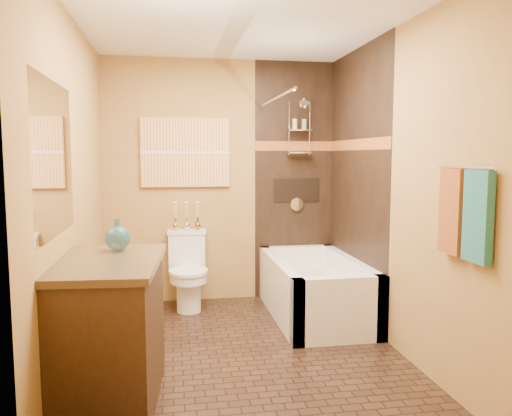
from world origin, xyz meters
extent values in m
plane|color=black|center=(0.00, 0.00, 0.00)|extent=(3.00, 3.00, 0.00)
cube|color=#A98A41|center=(-1.20, 0.00, 1.25)|extent=(0.02, 3.00, 2.50)
cube|color=#A98A41|center=(1.20, 0.00, 1.25)|extent=(0.02, 3.00, 2.50)
cube|color=#A98A41|center=(0.00, 1.50, 1.25)|extent=(2.40, 0.02, 2.50)
cube|color=#A98A41|center=(0.00, -1.50, 1.25)|extent=(2.40, 0.02, 2.50)
plane|color=silver|center=(0.00, 0.00, 2.50)|extent=(3.00, 3.00, 0.00)
cube|color=black|center=(0.78, 1.49, 1.25)|extent=(0.85, 0.01, 2.50)
cube|color=black|center=(1.19, 0.75, 1.25)|extent=(0.01, 1.50, 2.50)
cube|color=brown|center=(0.78, 1.48, 1.62)|extent=(0.85, 0.01, 0.10)
cube|color=brown|center=(1.18, 0.75, 1.62)|extent=(0.01, 1.50, 0.10)
cube|color=black|center=(0.80, 1.48, 1.15)|extent=(0.50, 0.01, 0.25)
cylinder|color=silver|center=(0.80, 1.35, 2.08)|extent=(0.02, 0.26, 0.02)
cylinder|color=silver|center=(0.80, 1.20, 2.03)|extent=(0.11, 0.11, 0.09)
cylinder|color=silver|center=(0.80, 1.47, 1.00)|extent=(0.14, 0.02, 0.14)
cylinder|color=silver|center=(0.40, 0.75, 2.02)|extent=(0.03, 1.55, 0.03)
cylinder|color=silver|center=(1.15, -1.05, 1.45)|extent=(0.02, 0.55, 0.02)
cube|color=#216E6C|center=(1.16, -1.18, 1.18)|extent=(0.05, 0.22, 0.52)
cube|color=brown|center=(1.16, -0.92, 1.18)|extent=(0.05, 0.22, 0.52)
cube|color=orange|center=(-0.37, 1.48, 1.55)|extent=(0.90, 0.04, 0.70)
cube|color=white|center=(-1.19, -0.64, 1.50)|extent=(0.01, 1.00, 0.90)
cube|color=white|center=(0.80, 0.05, 0.28)|extent=(0.80, 0.10, 0.55)
cube|color=white|center=(0.80, 1.45, 0.28)|extent=(0.80, 0.10, 0.55)
cube|color=white|center=(0.45, 0.75, 0.28)|extent=(0.10, 1.50, 0.55)
cube|color=white|center=(1.15, 0.75, 0.28)|extent=(0.10, 1.50, 0.55)
cube|color=white|center=(0.80, 0.75, 0.17)|extent=(0.64, 1.34, 0.35)
cube|color=white|center=(-0.37, 1.39, 0.54)|extent=(0.38, 0.19, 0.37)
cube|color=white|center=(-0.37, 1.39, 0.74)|extent=(0.40, 0.21, 0.04)
cylinder|color=white|center=(-0.37, 1.10, 0.18)|extent=(0.23, 0.23, 0.37)
cylinder|color=white|center=(-0.37, 1.10, 0.35)|extent=(0.36, 0.36, 0.10)
cylinder|color=white|center=(-0.37, 1.10, 0.40)|extent=(0.38, 0.38, 0.03)
cube|color=black|center=(-0.92, -0.64, 0.43)|extent=(0.66, 1.01, 0.86)
cube|color=black|center=(-0.91, -0.64, 0.88)|extent=(0.70, 1.06, 0.04)
camera|label=1|loc=(-0.53, -3.69, 1.52)|focal=35.00mm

